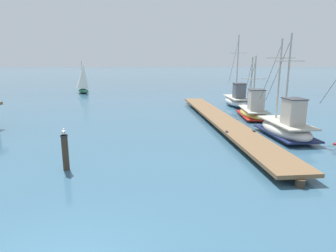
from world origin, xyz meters
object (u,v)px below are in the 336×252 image
Objects in this scene: fishing_boat_1 at (286,126)px; fishing_boat_2 at (237,99)px; distant_sailboat at (83,79)px; mooring_piling at (65,152)px; perched_seagull at (64,132)px; fishing_boat_0 at (254,110)px.

fishing_boat_1 is 0.90× the size of fishing_boat_2.
fishing_boat_1 is 1.41× the size of distant_sailboat.
fishing_boat_2 is at bearing 55.55° from mooring_piling.
fishing_boat_1 reaches higher than mooring_piling.
fishing_boat_2 is (0.37, 12.22, -0.01)m from fishing_boat_1.
perched_seagull is at bearing -157.07° from fishing_boat_1.
perched_seagull is at bearing -124.44° from fishing_boat_2.
fishing_boat_1 reaches higher than distant_sailboat.
fishing_boat_2 is 21.75m from distant_sailboat.
fishing_boat_2 is 1.57× the size of distant_sailboat.
distant_sailboat is (-18.05, 12.07, 1.24)m from fishing_boat_2.
perched_seagull reaches higher than mooring_piling.
fishing_boat_0 is at bearing 43.56° from mooring_piling.
fishing_boat_0 reaches higher than distant_sailboat.
distant_sailboat is (-6.40, 29.07, 0.26)m from perched_seagull.
fishing_boat_1 is at bearing 22.93° from perched_seagull.
fishing_boat_1 reaches higher than perched_seagull.
fishing_boat_2 is 18.11× the size of perched_seagull.
fishing_boat_1 is at bearing -90.35° from fishing_boat_0.
fishing_boat_1 is 12.26m from mooring_piling.
fishing_boat_1 is at bearing -91.71° from fishing_boat_2.
mooring_piling is (-11.33, -10.77, 0.16)m from fishing_boat_0.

